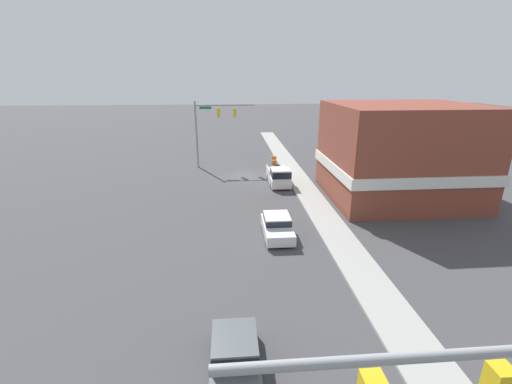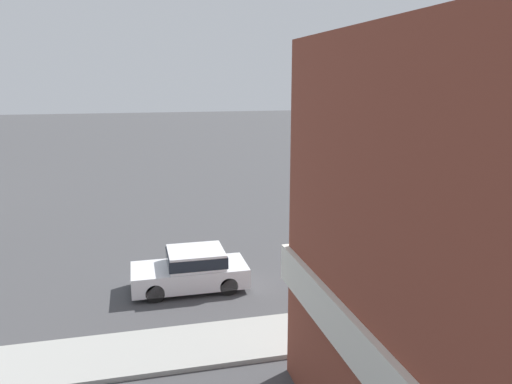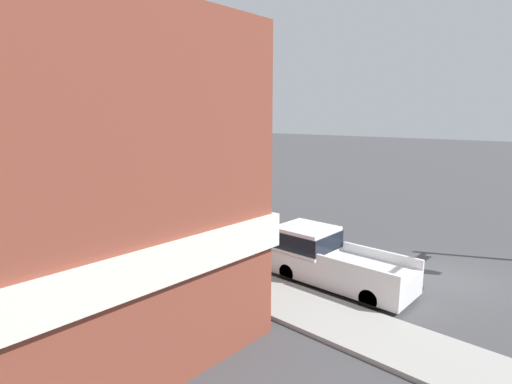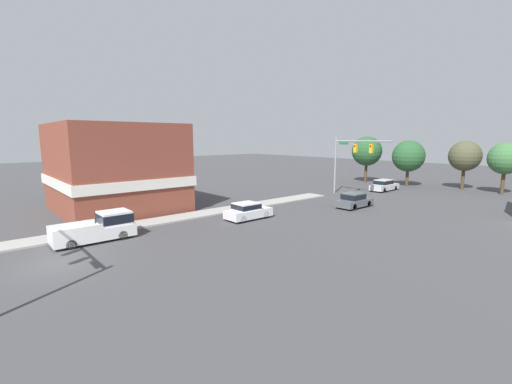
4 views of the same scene
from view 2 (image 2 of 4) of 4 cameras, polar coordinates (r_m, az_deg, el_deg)
The scene contains 3 objects.
ground_plane at distance 26.50m, azimuth 27.11°, elevation -5.36°, with size 200.00×200.00×0.00m, color #424244.
car_lead at distance 18.77m, azimuth -7.34°, elevation -8.68°, with size 1.94×4.20×1.50m.
pickup_truck_parked at distance 21.72m, azimuth 26.24°, elevation -6.44°, with size 1.98×5.35×1.96m.
Camera 2 is at (-18.83, 17.02, 7.62)m, focal length 35.00 mm.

